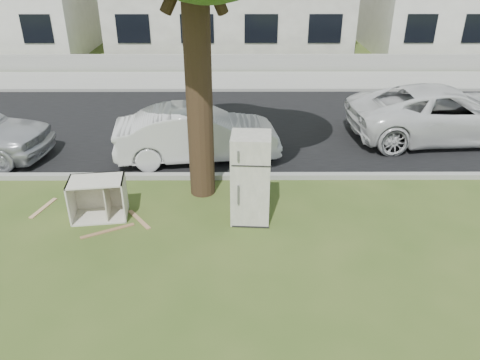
{
  "coord_description": "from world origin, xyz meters",
  "views": [
    {
      "loc": [
        0.39,
        -7.33,
        4.99
      ],
      "look_at": [
        0.42,
        0.6,
        0.91
      ],
      "focal_mm": 35.0,
      "sensor_mm": 36.0,
      "label": 1
    }
  ],
  "objects_px": {
    "cabinet": "(98,198)",
    "car_center": "(197,134)",
    "car_right": "(445,113)",
    "fridge": "(251,178)"
  },
  "relations": [
    {
      "from": "cabinet",
      "to": "car_right",
      "type": "relative_size",
      "value": 0.2
    },
    {
      "from": "car_center",
      "to": "car_right",
      "type": "xyz_separation_m",
      "value": [
        6.74,
        1.35,
        0.06
      ]
    },
    {
      "from": "cabinet",
      "to": "car_right",
      "type": "xyz_separation_m",
      "value": [
        8.5,
        4.19,
        0.31
      ]
    },
    {
      "from": "cabinet",
      "to": "car_center",
      "type": "relative_size",
      "value": 0.26
    },
    {
      "from": "car_right",
      "to": "cabinet",
      "type": "bearing_deg",
      "value": 112.12
    },
    {
      "from": "car_center",
      "to": "car_right",
      "type": "relative_size",
      "value": 0.77
    },
    {
      "from": "car_center",
      "to": "car_right",
      "type": "height_order",
      "value": "car_right"
    },
    {
      "from": "fridge",
      "to": "car_right",
      "type": "height_order",
      "value": "fridge"
    },
    {
      "from": "car_center",
      "to": "cabinet",
      "type": "bearing_deg",
      "value": 140.26
    },
    {
      "from": "car_center",
      "to": "fridge",
      "type": "bearing_deg",
      "value": -164.54
    }
  ]
}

